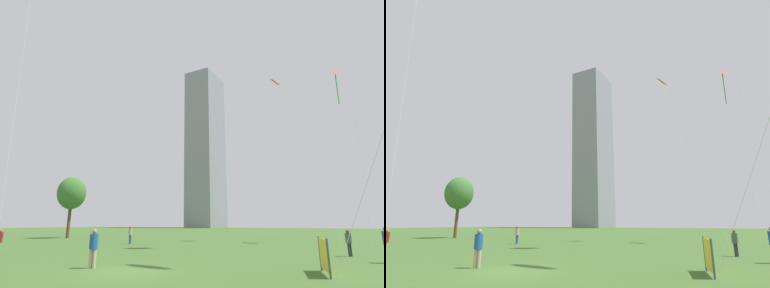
# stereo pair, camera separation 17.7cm
# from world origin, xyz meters

# --- Properties ---
(ground) EXTENTS (280.00, 280.00, 0.00)m
(ground) POSITION_xyz_m (0.00, 0.00, 0.00)
(ground) COLOR #3D6028
(person_standing_3) EXTENTS (0.38, 0.38, 1.72)m
(person_standing_3) POSITION_xyz_m (-2.03, 0.13, 1.00)
(person_standing_3) COLOR tan
(person_standing_3) RESTS_ON ground
(person_standing_4) EXTENTS (0.39, 0.39, 1.76)m
(person_standing_4) POSITION_xyz_m (-11.35, 14.42, 1.02)
(person_standing_4) COLOR #1E478C
(person_standing_4) RESTS_ON ground
(person_standing_5) EXTENTS (0.37, 0.37, 1.65)m
(person_standing_5) POSITION_xyz_m (-11.33, 1.29, 0.95)
(person_standing_5) COLOR #593372
(person_standing_5) RESTS_ON ground
(person_standing_6) EXTENTS (0.36, 0.36, 1.62)m
(person_standing_6) POSITION_xyz_m (8.46, 11.21, 0.93)
(person_standing_6) COLOR #2D2D33
(person_standing_6) RESTS_ON ground
(kite_flying_3) EXTENTS (4.69, 1.81, 20.15)m
(kite_flying_3) POSITION_xyz_m (9.22, 25.88, 19.01)
(kite_flying_3) COLOR silver
(kite_flying_3) RESTS_ON ground
(kite_flying_5) EXTENTS (6.38, 6.12, 20.74)m
(kite_flying_5) POSITION_xyz_m (2.12, 26.17, 19.93)
(kite_flying_5) COLOR silver
(kite_flying_5) RESTS_ON ground
(park_tree_0) EXTENTS (4.07, 4.07, 8.71)m
(park_tree_0) POSITION_xyz_m (-27.35, 20.34, 6.31)
(park_tree_0) COLOR brown
(park_tree_0) RESTS_ON ground
(distant_highrise_0) EXTENTS (15.37, 21.29, 83.33)m
(distant_highrise_0) POSITION_xyz_m (-56.40, 131.07, 41.67)
(distant_highrise_0) COLOR gray
(distant_highrise_0) RESTS_ON ground
(event_banner) EXTENTS (0.54, 2.07, 1.43)m
(event_banner) POSITION_xyz_m (7.58, 3.13, 0.75)
(event_banner) COLOR #4C4C4C
(event_banner) RESTS_ON ground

